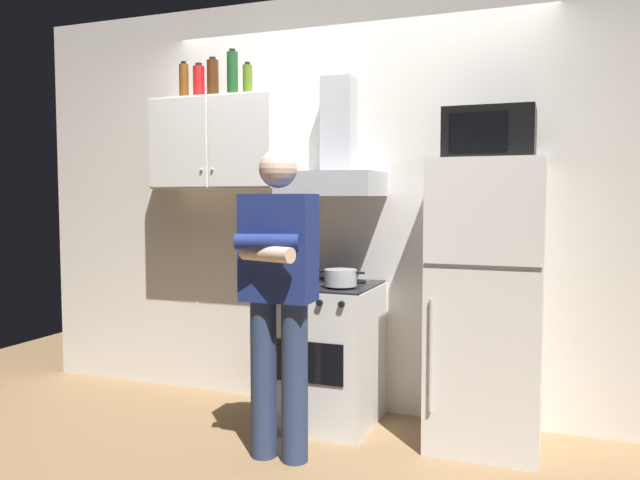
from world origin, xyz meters
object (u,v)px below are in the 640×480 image
at_px(bottle_rum_dark, 213,79).
at_px(bottle_beer_brown, 184,82).
at_px(upper_cabinet, 221,144).
at_px(person_standing, 278,291).
at_px(bottle_soda_red, 199,82).
at_px(microwave, 490,134).
at_px(stove_oven, 327,353).
at_px(bottle_wine_green, 232,74).
at_px(bottle_olive_oil, 248,81).
at_px(range_hood, 334,164).
at_px(refrigerator, 486,303).
at_px(cooking_pot, 341,278).

xyz_separation_m(bottle_rum_dark, bottle_beer_brown, (-0.20, -0.04, -0.01)).
height_order(upper_cabinet, person_standing, upper_cabinet).
xyz_separation_m(bottle_soda_red, bottle_beer_brown, (-0.10, -0.03, 0.01)).
relative_size(microwave, bottle_beer_brown, 1.89).
bearing_deg(stove_oven, bottle_wine_green, 171.93).
bearing_deg(upper_cabinet, stove_oven, -8.90).
relative_size(microwave, bottle_olive_oil, 2.13).
xyz_separation_m(upper_cabinet, range_hood, (0.80, 0.00, -0.15)).
bearing_deg(bottle_wine_green, range_hood, 2.37).
bearing_deg(bottle_beer_brown, stove_oven, -5.82).
height_order(stove_oven, bottle_wine_green, bottle_wine_green).
xyz_separation_m(refrigerator, cooking_pot, (-0.82, -0.12, 0.12)).
bearing_deg(stove_oven, upper_cabinet, 171.10).
relative_size(cooking_pot, bottle_beer_brown, 1.14).
bearing_deg(bottle_wine_green, upper_cabinet, 165.91).
distance_m(refrigerator, bottle_wine_green, 2.16).
bearing_deg(microwave, bottle_rum_dark, 176.07).
bearing_deg(refrigerator, bottle_soda_red, 175.97).
relative_size(upper_cabinet, person_standing, 0.55).
xyz_separation_m(microwave, bottle_olive_oil, (-1.56, 0.13, 0.42)).
xyz_separation_m(bottle_beer_brown, bottle_olive_oil, (0.46, 0.04, -0.01)).
bearing_deg(person_standing, bottle_olive_oil, 126.42).
xyz_separation_m(refrigerator, bottle_olive_oil, (-1.56, 0.15, 1.36)).
xyz_separation_m(bottle_rum_dark, bottle_soda_red, (-0.10, -0.01, -0.02)).
distance_m(upper_cabinet, bottle_olive_oil, 0.45).
bearing_deg(person_standing, bottle_wine_green, 132.34).
bearing_deg(bottle_soda_red, refrigerator, -4.03).
height_order(upper_cabinet, bottle_wine_green, bottle_wine_green).
xyz_separation_m(range_hood, bottle_wine_green, (-0.69, -0.03, 0.60)).
relative_size(stove_oven, bottle_rum_dark, 3.18).
height_order(microwave, bottle_wine_green, bottle_wine_green).
distance_m(upper_cabinet, cooking_pot, 1.27).
bearing_deg(refrigerator, bottle_rum_dark, 175.49).
bearing_deg(bottle_wine_green, bottle_rum_dark, 165.22).
distance_m(bottle_rum_dark, bottle_olive_oil, 0.26).
distance_m(cooking_pot, bottle_olive_oil, 1.46).
bearing_deg(range_hood, refrigerator, -7.55).
bearing_deg(refrigerator, microwave, 90.90).
distance_m(stove_oven, refrigerator, 1.02).
height_order(stove_oven, range_hood, range_hood).
bearing_deg(person_standing, microwave, 32.00).
height_order(range_hood, refrigerator, range_hood).
distance_m(refrigerator, bottle_olive_oil, 2.07).
height_order(upper_cabinet, bottle_soda_red, bottle_soda_red).
bearing_deg(person_standing, refrigerator, 31.23).
relative_size(upper_cabinet, microwave, 1.88).
relative_size(range_hood, cooking_pot, 2.59).
height_order(stove_oven, bottle_olive_oil, bottle_olive_oil).
distance_m(cooking_pot, bottle_wine_green, 1.53).
height_order(upper_cabinet, bottle_beer_brown, bottle_beer_brown).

